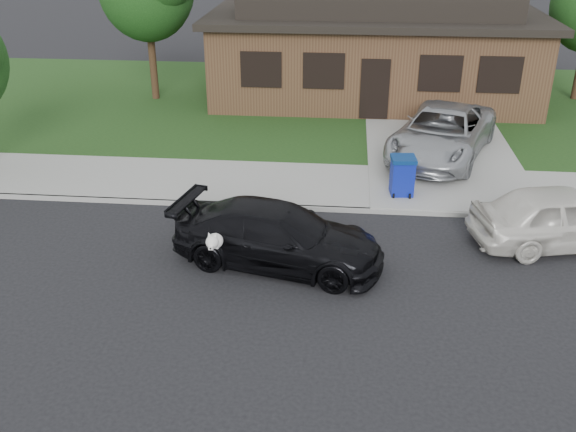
# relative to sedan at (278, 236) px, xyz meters

# --- Properties ---
(ground) EXTENTS (120.00, 120.00, 0.00)m
(ground) POSITION_rel_sedan_xyz_m (-1.69, -0.77, -0.66)
(ground) COLOR black
(ground) RESTS_ON ground
(sidewalk) EXTENTS (60.00, 3.00, 0.12)m
(sidewalk) POSITION_rel_sedan_xyz_m (-1.69, 4.23, -0.60)
(sidewalk) COLOR gray
(sidewalk) RESTS_ON ground
(curb) EXTENTS (60.00, 0.12, 0.12)m
(curb) POSITION_rel_sedan_xyz_m (-1.69, 2.73, -0.60)
(curb) COLOR gray
(curb) RESTS_ON ground
(lawn) EXTENTS (60.00, 13.00, 0.13)m
(lawn) POSITION_rel_sedan_xyz_m (-1.69, 12.23, -0.60)
(lawn) COLOR #193814
(lawn) RESTS_ON ground
(driveway) EXTENTS (4.50, 13.00, 0.14)m
(driveway) POSITION_rel_sedan_xyz_m (4.31, 9.23, -0.59)
(driveway) COLOR gray
(driveway) RESTS_ON ground
(sedan) EXTENTS (4.85, 2.80, 1.32)m
(sedan) POSITION_rel_sedan_xyz_m (0.00, 0.00, 0.00)
(sedan) COLOR black
(sedan) RESTS_ON ground
(minivan) EXTENTS (4.12, 5.78, 1.46)m
(minivan) POSITION_rel_sedan_xyz_m (4.25, 6.70, 0.21)
(minivan) COLOR #ACB0B4
(minivan) RESTS_ON driveway
(white_compact) EXTENTS (4.39, 2.51, 1.41)m
(white_compact) POSITION_rel_sedan_xyz_m (6.34, 1.45, 0.04)
(white_compact) COLOR silver
(white_compact) RESTS_ON ground
(recycling_bin) EXTENTS (0.68, 0.70, 1.05)m
(recycling_bin) POSITION_rel_sedan_xyz_m (2.88, 3.71, -0.01)
(recycling_bin) COLOR #0D1D98
(recycling_bin) RESTS_ON sidewalk
(house) EXTENTS (12.60, 8.60, 4.65)m
(house) POSITION_rel_sedan_xyz_m (2.31, 14.22, 1.47)
(house) COLOR #422B1C
(house) RESTS_ON ground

